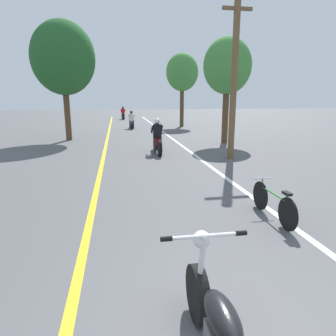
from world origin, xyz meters
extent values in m
cube|color=yellow|center=(-1.70, 12.17, 0.00)|extent=(0.14, 48.00, 0.01)
cube|color=white|center=(2.02, 12.17, 0.00)|extent=(0.14, 48.00, 0.01)
cylinder|color=brown|center=(3.22, 9.16, 2.99)|extent=(0.24, 0.24, 5.98)
cube|color=brown|center=(3.22, 9.16, 5.38)|extent=(1.10, 0.10, 0.12)
cylinder|color=#513A23|center=(4.46, 13.26, 1.56)|extent=(0.32, 0.32, 3.11)
ellipsoid|color=#42893D|center=(4.46, 13.26, 3.88)|extent=(2.43, 2.19, 2.80)
cylinder|color=#513A23|center=(4.16, 22.57, 1.75)|extent=(0.32, 0.32, 3.49)
ellipsoid|color=#42893D|center=(4.16, 22.57, 4.30)|extent=(2.56, 2.31, 2.95)
cylinder|color=#513A23|center=(-3.79, 15.61, 1.66)|extent=(0.32, 0.32, 3.31)
ellipsoid|color=#235B28|center=(-3.79, 15.61, 4.37)|extent=(3.34, 3.00, 3.84)
cylinder|color=black|center=(-0.34, 0.90, 0.31)|extent=(0.12, 0.61, 0.61)
ellipsoid|color=black|center=(-0.34, 0.17, 0.62)|extent=(0.24, 0.64, 0.22)
cylinder|color=silver|center=(-0.34, 0.81, 0.68)|extent=(0.06, 0.23, 0.76)
cylinder|color=silver|center=(-0.34, 0.72, 1.05)|extent=(0.73, 0.04, 0.04)
cylinder|color=black|center=(-0.70, 0.72, 1.05)|extent=(0.11, 0.05, 0.05)
cylinder|color=black|center=(0.03, 0.72, 1.05)|extent=(0.11, 0.05, 0.05)
sphere|color=silver|center=(-0.34, 0.81, 0.97)|extent=(0.18, 0.18, 0.18)
cylinder|color=black|center=(0.56, 11.50, 0.33)|extent=(0.12, 0.65, 0.65)
cylinder|color=black|center=(0.56, 10.05, 0.33)|extent=(0.12, 0.65, 0.65)
cube|color=maroon|center=(0.56, 10.77, 0.51)|extent=(0.20, 0.93, 0.28)
cylinder|color=silver|center=(0.56, 11.40, 1.00)|extent=(0.50, 0.03, 0.03)
cylinder|color=#38383D|center=(0.43, 10.72, 0.32)|extent=(0.11, 0.11, 0.65)
cylinder|color=#38383D|center=(0.69, 10.72, 0.32)|extent=(0.11, 0.11, 0.65)
cube|color=black|center=(0.56, 10.75, 0.95)|extent=(0.34, 0.28, 0.62)
cylinder|color=black|center=(0.36, 10.91, 1.01)|extent=(0.08, 0.49, 0.37)
cylinder|color=black|center=(0.76, 10.91, 1.01)|extent=(0.08, 0.49, 0.37)
sphere|color=white|center=(0.56, 10.79, 1.36)|extent=(0.24, 0.24, 0.24)
cylinder|color=black|center=(0.00, 22.23, 0.31)|extent=(0.12, 0.62, 0.62)
cylinder|color=black|center=(0.00, 20.84, 0.31)|extent=(0.12, 0.62, 0.62)
cube|color=silver|center=(0.00, 21.53, 0.49)|extent=(0.20, 0.89, 0.28)
cylinder|color=silver|center=(0.00, 22.13, 0.97)|extent=(0.50, 0.03, 0.03)
cylinder|color=#282D3D|center=(-0.13, 21.48, 0.31)|extent=(0.11, 0.11, 0.63)
cylinder|color=#282D3D|center=(0.13, 21.48, 0.31)|extent=(0.11, 0.11, 0.63)
cube|color=silver|center=(0.00, 21.51, 0.88)|extent=(0.34, 0.27, 0.52)
cylinder|color=silver|center=(-0.20, 21.67, 0.93)|extent=(0.08, 0.41, 0.32)
cylinder|color=silver|center=(0.20, 21.67, 0.93)|extent=(0.08, 0.41, 0.32)
sphere|color=#2D333D|center=(0.00, 21.55, 1.24)|extent=(0.24, 0.24, 0.24)
cylinder|color=black|center=(-0.42, 32.60, 0.34)|extent=(0.12, 0.68, 0.68)
cylinder|color=black|center=(-0.42, 31.10, 0.34)|extent=(0.12, 0.68, 0.68)
cube|color=maroon|center=(-0.42, 31.85, 0.52)|extent=(0.20, 0.96, 0.28)
cylinder|color=silver|center=(-0.42, 32.50, 1.03)|extent=(0.50, 0.03, 0.03)
cylinder|color=slate|center=(-0.55, 31.80, 0.33)|extent=(0.11, 0.11, 0.66)
cylinder|color=slate|center=(-0.29, 31.80, 0.33)|extent=(0.11, 0.11, 0.66)
cube|color=red|center=(-0.42, 31.83, 0.91)|extent=(0.34, 0.27, 0.53)
cylinder|color=red|center=(-0.62, 31.99, 0.96)|extent=(0.08, 0.42, 0.33)
cylinder|color=red|center=(-0.22, 31.99, 0.96)|extent=(0.08, 0.42, 0.33)
sphere|color=#2D333D|center=(-0.42, 31.87, 1.28)|extent=(0.24, 0.24, 0.24)
cylinder|color=black|center=(1.82, 3.83, 0.30)|extent=(0.04, 0.60, 0.60)
cylinder|color=black|center=(1.82, 2.77, 0.30)|extent=(0.04, 0.60, 0.60)
cylinder|color=#2D8C38|center=(1.82, 3.30, 0.51)|extent=(0.04, 0.85, 0.04)
cylinder|color=#2D8C38|center=(1.82, 2.85, 0.48)|extent=(0.03, 0.03, 0.36)
cube|color=black|center=(1.82, 2.85, 0.67)|extent=(0.10, 0.20, 0.05)
cylinder|color=#2D8C38|center=(1.82, 3.78, 0.50)|extent=(0.03, 0.03, 0.39)
cylinder|color=silver|center=(1.82, 3.78, 0.70)|extent=(0.44, 0.03, 0.03)
camera|label=1|loc=(-1.11, -1.79, 2.32)|focal=32.00mm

